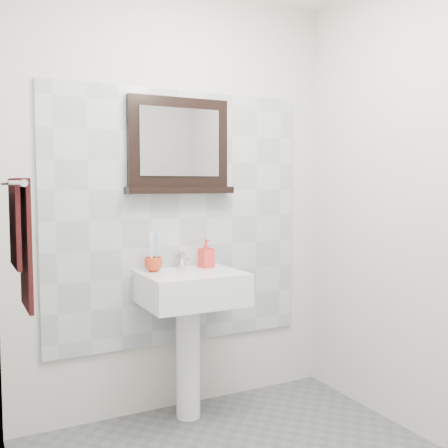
{
  "coord_description": "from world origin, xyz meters",
  "views": [
    {
      "loc": [
        -1.18,
        -1.8,
        1.35
      ],
      "look_at": [
        0.03,
        0.55,
        1.15
      ],
      "focal_mm": 42.0,
      "sensor_mm": 36.0,
      "label": 1
    }
  ],
  "objects_px": {
    "soap_dispenser": "(206,253)",
    "pedestal_sink": "(191,304)",
    "framed_mirror": "(179,148)",
    "toothbrush_cup": "(153,264)",
    "hand_towel": "(21,233)"
  },
  "relations": [
    {
      "from": "pedestal_sink",
      "to": "framed_mirror",
      "type": "distance_m",
      "value": 0.9
    },
    {
      "from": "soap_dispenser",
      "to": "hand_towel",
      "type": "xyz_separation_m",
      "value": [
        -1.07,
        -0.45,
        0.2
      ]
    },
    {
      "from": "soap_dispenser",
      "to": "toothbrush_cup",
      "type": "bearing_deg",
      "value": 170.77
    },
    {
      "from": "framed_mirror",
      "to": "pedestal_sink",
      "type": "bearing_deg",
      "value": -92.43
    },
    {
      "from": "soap_dispenser",
      "to": "framed_mirror",
      "type": "height_order",
      "value": "framed_mirror"
    },
    {
      "from": "toothbrush_cup",
      "to": "hand_towel",
      "type": "xyz_separation_m",
      "value": [
        -0.74,
        -0.45,
        0.25
      ]
    },
    {
      "from": "toothbrush_cup",
      "to": "hand_towel",
      "type": "bearing_deg",
      "value": -148.48
    },
    {
      "from": "framed_mirror",
      "to": "soap_dispenser",
      "type": "bearing_deg",
      "value": -30.42
    },
    {
      "from": "toothbrush_cup",
      "to": "framed_mirror",
      "type": "distance_m",
      "value": 0.69
    },
    {
      "from": "soap_dispenser",
      "to": "pedestal_sink",
      "type": "bearing_deg",
      "value": -153.19
    },
    {
      "from": "framed_mirror",
      "to": "hand_towel",
      "type": "bearing_deg",
      "value": -150.18
    },
    {
      "from": "pedestal_sink",
      "to": "soap_dispenser",
      "type": "xyz_separation_m",
      "value": [
        0.15,
        0.11,
        0.27
      ]
    },
    {
      "from": "toothbrush_cup",
      "to": "soap_dispenser",
      "type": "relative_size",
      "value": 0.61
    },
    {
      "from": "toothbrush_cup",
      "to": "soap_dispenser",
      "type": "xyz_separation_m",
      "value": [
        0.33,
        -0.0,
        0.04
      ]
    },
    {
      "from": "framed_mirror",
      "to": "toothbrush_cup",
      "type": "bearing_deg",
      "value": -157.3
    }
  ]
}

